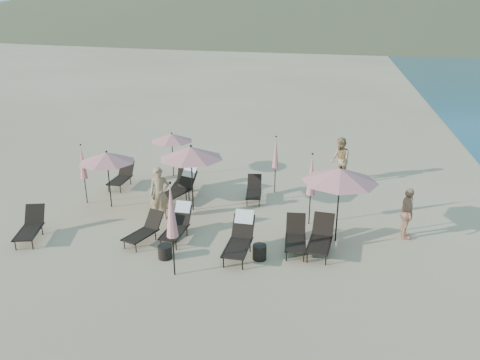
% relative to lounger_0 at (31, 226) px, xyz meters
% --- Properties ---
extents(ground, '(800.00, 800.00, 0.00)m').
position_rel_lounger_0_xyz_m(ground, '(6.10, 0.45, -0.44)').
color(ground, '#D6BA8C').
rests_on(ground, ground).
extents(lounger_0, '(1.09, 1.73, 0.93)m').
position_rel_lounger_0_xyz_m(lounger_0, '(0.00, 0.00, 0.00)').
color(lounger_0, black).
rests_on(lounger_0, ground).
extents(lounger_1, '(0.98, 1.60, 0.86)m').
position_rel_lounger_0_xyz_m(lounger_1, '(3.65, 0.61, -0.03)').
color(lounger_1, black).
rests_on(lounger_1, ground).
extents(lounger_2, '(0.63, 1.65, 1.02)m').
position_rel_lounger_0_xyz_m(lounger_2, '(4.57, 1.13, 0.05)').
color(lounger_2, black).
rests_on(lounger_2, ground).
extents(lounger_3, '(0.68, 1.83, 1.14)m').
position_rel_lounger_0_xyz_m(lounger_3, '(6.77, 0.52, 0.11)').
color(lounger_3, black).
rests_on(lounger_3, ground).
extents(lounger_4, '(0.77, 1.67, 0.93)m').
position_rel_lounger_0_xyz_m(lounger_4, '(8.37, 1.13, -0.00)').
color(lounger_4, black).
rests_on(lounger_4, ground).
extents(lounger_5, '(0.78, 1.76, 0.99)m').
position_rel_lounger_0_xyz_m(lounger_5, '(9.13, 1.17, 0.03)').
color(lounger_5, black).
rests_on(lounger_5, ground).
extents(lounger_6, '(0.67, 1.65, 0.94)m').
position_rel_lounger_0_xyz_m(lounger_6, '(0.66, 5.13, 0.00)').
color(lounger_6, black).
rests_on(lounger_6, ground).
extents(lounger_7, '(1.25, 1.99, 1.17)m').
position_rel_lounger_0_xyz_m(lounger_7, '(3.55, 4.25, 0.12)').
color(lounger_7, black).
rests_on(lounger_7, ground).
extents(lounger_8, '(0.91, 1.92, 1.06)m').
position_rel_lounger_0_xyz_m(lounger_8, '(3.41, 5.04, 0.06)').
color(lounger_8, black).
rests_on(lounger_8, ground).
extents(lounger_9, '(0.77, 1.54, 0.85)m').
position_rel_lounger_0_xyz_m(lounger_9, '(6.35, 4.86, -0.04)').
color(lounger_9, black).
rests_on(lounger_9, ground).
extents(umbrella_open_0, '(2.04, 2.04, 2.20)m').
position_rel_lounger_0_xyz_m(umbrella_open_0, '(1.26, 2.98, 1.51)').
color(umbrella_open_0, black).
rests_on(umbrella_open_0, ground).
extents(umbrella_open_1, '(2.31, 2.31, 2.49)m').
position_rel_lounger_0_xyz_m(umbrella_open_1, '(4.35, 3.38, 1.77)').
color(umbrella_open_1, black).
rests_on(umbrella_open_1, ground).
extents(umbrella_open_2, '(2.35, 2.35, 2.53)m').
position_rel_lounger_0_xyz_m(umbrella_open_2, '(9.57, 1.96, 1.80)').
color(umbrella_open_2, black).
rests_on(umbrella_open_2, ground).
extents(umbrella_open_3, '(1.85, 1.85, 1.99)m').
position_rel_lounger_0_xyz_m(umbrella_open_3, '(2.30, 6.86, 1.33)').
color(umbrella_open_3, black).
rests_on(umbrella_open_3, ground).
extents(umbrella_closed_0, '(0.32, 0.32, 2.76)m').
position_rel_lounger_0_xyz_m(umbrella_closed_0, '(5.26, -1.09, 1.49)').
color(umbrella_closed_0, black).
rests_on(umbrella_closed_0, ground).
extents(umbrella_closed_1, '(0.30, 0.30, 2.55)m').
position_rel_lounger_0_xyz_m(umbrella_closed_1, '(8.63, 3.08, 1.34)').
color(umbrella_closed_1, black).
rests_on(umbrella_closed_1, ground).
extents(umbrella_closed_2, '(0.27, 0.27, 2.34)m').
position_rel_lounger_0_xyz_m(umbrella_closed_2, '(0.17, 3.12, 1.19)').
color(umbrella_closed_2, black).
rests_on(umbrella_closed_2, ground).
extents(umbrella_closed_3, '(0.28, 0.28, 2.36)m').
position_rel_lounger_0_xyz_m(umbrella_closed_3, '(7.02, 5.82, 1.21)').
color(umbrella_closed_3, black).
rests_on(umbrella_closed_3, ground).
extents(side_table_0, '(0.42, 0.42, 0.41)m').
position_rel_lounger_0_xyz_m(side_table_0, '(4.67, -0.26, -0.23)').
color(side_table_0, black).
rests_on(side_table_0, ground).
extents(side_table_1, '(0.42, 0.42, 0.45)m').
position_rel_lounger_0_xyz_m(side_table_1, '(7.41, 0.29, -0.21)').
color(side_table_1, black).
rests_on(side_table_1, ground).
extents(beachgoer_a, '(0.82, 0.72, 1.90)m').
position_rel_lounger_0_xyz_m(beachgoer_a, '(3.48, 2.37, 0.51)').
color(beachgoer_a, '#A17E57').
rests_on(beachgoer_a, ground).
extents(beachgoer_b, '(1.00, 1.12, 1.93)m').
position_rel_lounger_0_xyz_m(beachgoer_b, '(9.53, 7.73, 0.53)').
color(beachgoer_b, tan).
rests_on(beachgoer_b, ground).
extents(beachgoer_c, '(0.52, 1.04, 1.70)m').
position_rel_lounger_0_xyz_m(beachgoer_c, '(11.74, 2.70, 0.41)').
color(beachgoer_c, tan).
rests_on(beachgoer_c, ground).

